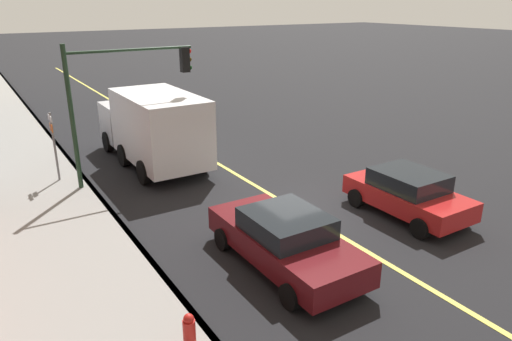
% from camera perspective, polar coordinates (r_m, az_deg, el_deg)
% --- Properties ---
extents(ground, '(200.00, 200.00, 0.00)m').
position_cam_1_polar(ground, '(15.43, 4.62, -4.61)').
color(ground, black).
extents(sidewalk_slab, '(80.00, 3.91, 0.15)m').
position_cam_1_polar(sidewalk_slab, '(12.94, -21.79, -10.83)').
color(sidewalk_slab, gray).
rests_on(sidewalk_slab, ground).
extents(curb_edge, '(80.00, 0.16, 0.15)m').
position_cam_1_polar(curb_edge, '(13.28, -13.81, -9.07)').
color(curb_edge, slate).
rests_on(curb_edge, ground).
extents(lane_stripe_center, '(80.00, 0.16, 0.01)m').
position_cam_1_polar(lane_stripe_center, '(15.43, 4.62, -4.59)').
color(lane_stripe_center, '#D8CC4C').
rests_on(lane_stripe_center, ground).
extents(car_maroon, '(4.68, 2.09, 1.45)m').
position_cam_1_polar(car_maroon, '(11.98, 3.51, -8.23)').
color(car_maroon, '#591116').
rests_on(car_maroon, ground).
extents(car_red, '(3.90, 2.00, 1.43)m').
position_cam_1_polar(car_red, '(15.43, 17.76, -2.54)').
color(car_red, red).
rests_on(car_red, ground).
extents(truck_white, '(6.81, 2.63, 3.00)m').
position_cam_1_polar(truck_white, '(19.53, -12.21, 5.20)').
color(truck_white, silver).
rests_on(truck_white, ground).
extents(traffic_light_mast, '(0.28, 4.53, 5.05)m').
position_cam_1_polar(traffic_light_mast, '(17.35, -15.60, 9.65)').
color(traffic_light_mast, '#1E3823').
rests_on(traffic_light_mast, ground).
extents(street_sign_post, '(0.60, 0.08, 2.66)m').
position_cam_1_polar(street_sign_post, '(18.42, -23.12, 3.12)').
color(street_sign_post, slate).
rests_on(street_sign_post, ground).
extents(fire_hydrant, '(0.24, 0.24, 0.94)m').
position_cam_1_polar(fire_hydrant, '(9.44, -7.99, -19.05)').
color(fire_hydrant, red).
rests_on(fire_hydrant, ground).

